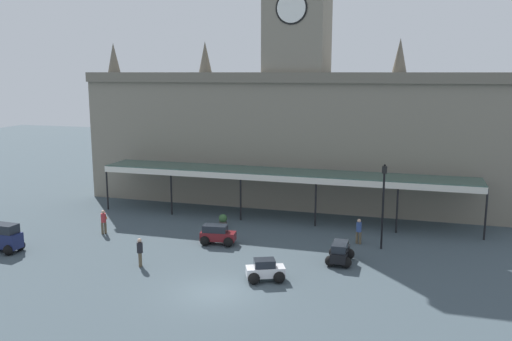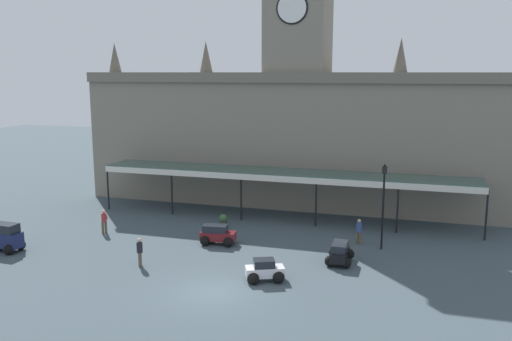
{
  "view_description": "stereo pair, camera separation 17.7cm",
  "coord_description": "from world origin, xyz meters",
  "px_view_note": "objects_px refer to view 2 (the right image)",
  "views": [
    {
      "loc": [
        9.28,
        -23.87,
        11.0
      ],
      "look_at": [
        0.0,
        7.58,
        4.94
      ],
      "focal_mm": 37.48,
      "sensor_mm": 36.0,
      "label": 1
    },
    {
      "loc": [
        9.45,
        -23.81,
        11.0
      ],
      "look_at": [
        0.0,
        7.58,
        4.94
      ],
      "focal_mm": 37.48,
      "sensor_mm": 36.0,
      "label": 2
    }
  ],
  "objects_px": {
    "car_white_sedan": "(265,272)",
    "victorian_lamppost": "(383,197)",
    "pedestrian_crossing_forecourt": "(140,251)",
    "pedestrian_beside_cars": "(359,230)",
    "car_navy_van": "(3,238)",
    "car_maroon_estate": "(218,236)",
    "traffic_cone": "(105,214)",
    "car_black_estate": "(340,254)",
    "planter_by_canopy": "(223,221)",
    "pedestrian_near_entrance": "(104,221)"
  },
  "relations": [
    {
      "from": "traffic_cone",
      "to": "planter_by_canopy",
      "type": "xyz_separation_m",
      "value": [
        9.49,
        0.36,
        0.16
      ]
    },
    {
      "from": "car_navy_van",
      "to": "car_maroon_estate",
      "type": "bearing_deg",
      "value": 22.51
    },
    {
      "from": "car_black_estate",
      "to": "car_maroon_estate",
      "type": "height_order",
      "value": "same"
    },
    {
      "from": "pedestrian_crossing_forecourt",
      "to": "pedestrian_beside_cars",
      "type": "xyz_separation_m",
      "value": [
        11.61,
        7.68,
        0.0
      ]
    },
    {
      "from": "car_black_estate",
      "to": "victorian_lamppost",
      "type": "xyz_separation_m",
      "value": [
        2.17,
        3.27,
        2.77
      ]
    },
    {
      "from": "car_black_estate",
      "to": "traffic_cone",
      "type": "bearing_deg",
      "value": 166.19
    },
    {
      "from": "traffic_cone",
      "to": "car_black_estate",
      "type": "bearing_deg",
      "value": -13.81
    },
    {
      "from": "car_navy_van",
      "to": "car_black_estate",
      "type": "relative_size",
      "value": 1.08
    },
    {
      "from": "pedestrian_near_entrance",
      "to": "planter_by_canopy",
      "type": "xyz_separation_m",
      "value": [
        7.35,
        3.8,
        -0.42
      ]
    },
    {
      "from": "car_white_sedan",
      "to": "victorian_lamppost",
      "type": "relative_size",
      "value": 0.41
    },
    {
      "from": "car_navy_van",
      "to": "car_white_sedan",
      "type": "distance_m",
      "value": 16.9
    },
    {
      "from": "car_white_sedan",
      "to": "car_black_estate",
      "type": "distance_m",
      "value": 5.18
    },
    {
      "from": "car_white_sedan",
      "to": "pedestrian_crossing_forecourt",
      "type": "height_order",
      "value": "pedestrian_crossing_forecourt"
    },
    {
      "from": "pedestrian_crossing_forecourt",
      "to": "pedestrian_beside_cars",
      "type": "relative_size",
      "value": 1.0
    },
    {
      "from": "car_navy_van",
      "to": "victorian_lamppost",
      "type": "relative_size",
      "value": 0.45
    },
    {
      "from": "car_navy_van",
      "to": "pedestrian_beside_cars",
      "type": "relative_size",
      "value": 1.46
    },
    {
      "from": "pedestrian_crossing_forecourt",
      "to": "pedestrian_beside_cars",
      "type": "height_order",
      "value": "same"
    },
    {
      "from": "pedestrian_near_entrance",
      "to": "car_navy_van",
      "type": "bearing_deg",
      "value": -128.54
    },
    {
      "from": "car_white_sedan",
      "to": "traffic_cone",
      "type": "xyz_separation_m",
      "value": [
        -15.07,
        8.4,
        -0.17
      ]
    },
    {
      "from": "car_maroon_estate",
      "to": "traffic_cone",
      "type": "relative_size",
      "value": 3.51
    },
    {
      "from": "pedestrian_near_entrance",
      "to": "traffic_cone",
      "type": "height_order",
      "value": "pedestrian_near_entrance"
    },
    {
      "from": "pedestrian_near_entrance",
      "to": "traffic_cone",
      "type": "bearing_deg",
      "value": 121.93
    },
    {
      "from": "car_navy_van",
      "to": "car_maroon_estate",
      "type": "relative_size",
      "value": 1.04
    },
    {
      "from": "victorian_lamppost",
      "to": "planter_by_canopy",
      "type": "bearing_deg",
      "value": 171.62
    },
    {
      "from": "car_maroon_estate",
      "to": "pedestrian_crossing_forecourt",
      "type": "height_order",
      "value": "pedestrian_crossing_forecourt"
    },
    {
      "from": "car_white_sedan",
      "to": "pedestrian_crossing_forecourt",
      "type": "distance_m",
      "value": 7.46
    },
    {
      "from": "traffic_cone",
      "to": "planter_by_canopy",
      "type": "relative_size",
      "value": 0.69
    },
    {
      "from": "planter_by_canopy",
      "to": "victorian_lamppost",
      "type": "bearing_deg",
      "value": -8.38
    },
    {
      "from": "pedestrian_near_entrance",
      "to": "victorian_lamppost",
      "type": "height_order",
      "value": "victorian_lamppost"
    },
    {
      "from": "pedestrian_crossing_forecourt",
      "to": "car_maroon_estate",
      "type": "bearing_deg",
      "value": 60.58
    },
    {
      "from": "car_black_estate",
      "to": "pedestrian_beside_cars",
      "type": "height_order",
      "value": "pedestrian_beside_cars"
    },
    {
      "from": "pedestrian_crossing_forecourt",
      "to": "pedestrian_beside_cars",
      "type": "distance_m",
      "value": 13.92
    },
    {
      "from": "traffic_cone",
      "to": "planter_by_canopy",
      "type": "bearing_deg",
      "value": 2.19
    },
    {
      "from": "car_navy_van",
      "to": "planter_by_canopy",
      "type": "distance_m",
      "value": 14.34
    },
    {
      "from": "car_white_sedan",
      "to": "pedestrian_beside_cars",
      "type": "bearing_deg",
      "value": 61.65
    },
    {
      "from": "car_navy_van",
      "to": "pedestrian_near_entrance",
      "type": "height_order",
      "value": "car_navy_van"
    },
    {
      "from": "car_white_sedan",
      "to": "victorian_lamppost",
      "type": "height_order",
      "value": "victorian_lamppost"
    },
    {
      "from": "car_maroon_estate",
      "to": "pedestrian_near_entrance",
      "type": "height_order",
      "value": "pedestrian_near_entrance"
    },
    {
      "from": "pedestrian_crossing_forecourt",
      "to": "victorian_lamppost",
      "type": "xyz_separation_m",
      "value": [
        13.09,
        7.09,
        2.43
      ]
    },
    {
      "from": "car_white_sedan",
      "to": "pedestrian_beside_cars",
      "type": "distance_m",
      "value": 8.76
    },
    {
      "from": "pedestrian_crossing_forecourt",
      "to": "planter_by_canopy",
      "type": "xyz_separation_m",
      "value": [
        1.87,
        8.74,
        -0.42
      ]
    },
    {
      "from": "car_maroon_estate",
      "to": "planter_by_canopy",
      "type": "distance_m",
      "value": 3.83
    },
    {
      "from": "car_black_estate",
      "to": "traffic_cone",
      "type": "xyz_separation_m",
      "value": [
        -18.53,
        4.55,
        -0.23
      ]
    },
    {
      "from": "pedestrian_near_entrance",
      "to": "traffic_cone",
      "type": "distance_m",
      "value": 4.09
    },
    {
      "from": "pedestrian_near_entrance",
      "to": "pedestrian_beside_cars",
      "type": "relative_size",
      "value": 1.0
    },
    {
      "from": "pedestrian_near_entrance",
      "to": "victorian_lamppost",
      "type": "xyz_separation_m",
      "value": [
        18.56,
        2.15,
        2.43
      ]
    },
    {
      "from": "car_navy_van",
      "to": "car_maroon_estate",
      "type": "distance_m",
      "value": 13.31
    },
    {
      "from": "car_navy_van",
      "to": "pedestrian_beside_cars",
      "type": "xyz_separation_m",
      "value": [
        21.06,
        7.74,
        0.1
      ]
    },
    {
      "from": "car_navy_van",
      "to": "car_white_sedan",
      "type": "bearing_deg",
      "value": 0.11
    },
    {
      "from": "pedestrian_near_entrance",
      "to": "pedestrian_crossing_forecourt",
      "type": "bearing_deg",
      "value": -42.07
    }
  ]
}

